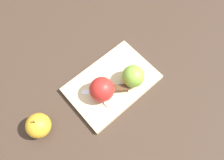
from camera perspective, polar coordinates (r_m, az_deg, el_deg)
The scene contains 7 objects.
ground_plane at distance 0.83m, azimuth 0.00°, elevation -1.19°, with size 4.00×4.00×0.00m, color #38281E.
cutting_board at distance 0.82m, azimuth 0.00°, elevation -0.90°, with size 0.34×0.23×0.02m.
apple_half_left at distance 0.78m, azimuth 5.50°, elevation 0.97°, with size 0.08×0.08×0.08m.
apple_half_right at distance 0.75m, azimuth -2.66°, elevation -2.45°, with size 0.09×0.09×0.09m.
knife at distance 0.79m, azimuth 1.09°, elevation -2.26°, with size 0.15×0.11×0.02m.
apple_slice at distance 0.78m, azimuth -0.24°, elevation -5.31°, with size 0.05×0.05×0.01m.
apple_whole at distance 0.77m, azimuth -18.66°, elevation -11.20°, with size 0.08×0.08×0.10m.
Camera 1 is at (0.21, 0.27, 0.75)m, focal length 35.00 mm.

